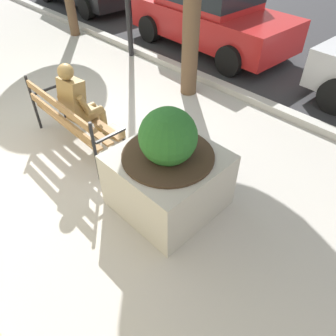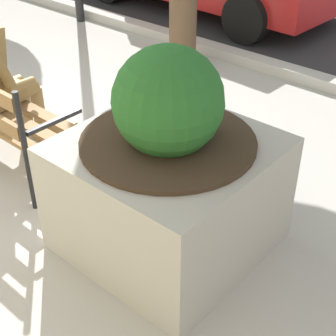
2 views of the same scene
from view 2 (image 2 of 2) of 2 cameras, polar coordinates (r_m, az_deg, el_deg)
name	(u,v)px [view 2 (image 2 of 2)]	position (r m, az deg, el deg)	size (l,w,h in m)	color
ground_plane	(3,136)	(4.97, -17.81, 3.36)	(80.00, 80.00, 0.00)	#ADA8A0
curb_stone	(198,44)	(6.71, 3.31, 13.51)	(60.00, 0.20, 0.12)	#B2AFA8
bronze_statue_seated	(1,79)	(4.45, -18.05, 9.38)	(0.61, 0.81, 1.37)	olive
concrete_planter	(168,176)	(3.25, 0.00, -0.95)	(1.20, 1.20, 1.39)	#A8A399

